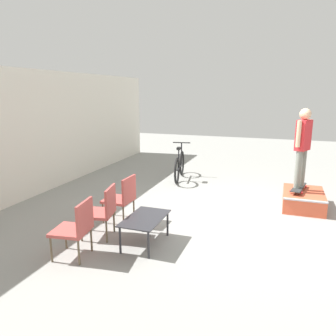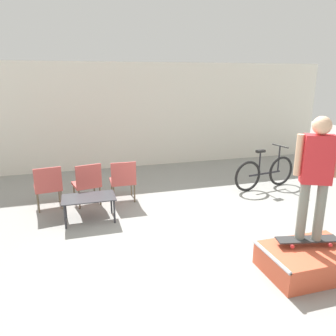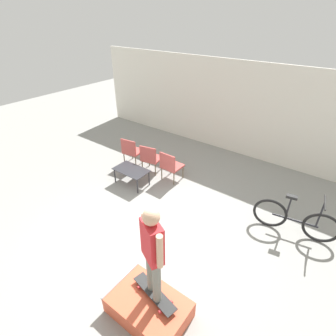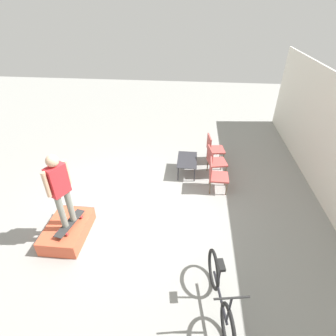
# 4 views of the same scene
# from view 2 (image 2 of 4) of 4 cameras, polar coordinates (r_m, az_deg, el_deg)

# --- Properties ---
(ground_plane) EXTENTS (24.00, 24.00, 0.00)m
(ground_plane) POSITION_cam_2_polar(r_m,az_deg,el_deg) (5.49, 5.84, -12.89)
(ground_plane) COLOR gray
(house_wall_back) EXTENTS (12.00, 0.06, 3.00)m
(house_wall_back) POSITION_cam_2_polar(r_m,az_deg,el_deg) (9.68, -5.08, 9.03)
(house_wall_back) COLOR white
(house_wall_back) RESTS_ON ground_plane
(skate_ramp_box) EXTENTS (1.27, 0.84, 0.37)m
(skate_ramp_box) POSITION_cam_2_polar(r_m,az_deg,el_deg) (5.08, 23.31, -14.56)
(skate_ramp_box) COLOR #DB5638
(skate_ramp_box) RESTS_ON ground_plane
(skateboard_on_ramp) EXTENTS (0.89, 0.37, 0.07)m
(skateboard_on_ramp) POSITION_cam_2_polar(r_m,az_deg,el_deg) (5.06, 23.11, -11.38)
(skateboard_on_ramp) COLOR #2D2D2D
(skateboard_on_ramp) RESTS_ON skate_ramp_box
(person_skater) EXTENTS (0.52, 0.35, 1.70)m
(person_skater) POSITION_cam_2_polar(r_m,az_deg,el_deg) (4.70, 24.43, -0.27)
(person_skater) COLOR gray
(person_skater) RESTS_ON skateboard_on_ramp
(coffee_table) EXTENTS (0.97, 0.58, 0.47)m
(coffee_table) POSITION_cam_2_polar(r_m,az_deg,el_deg) (6.26, -13.63, -5.38)
(coffee_table) COLOR #2D2D33
(coffee_table) RESTS_ON ground_plane
(patio_chair_left) EXTENTS (0.59, 0.59, 0.91)m
(patio_chair_left) POSITION_cam_2_polar(r_m,az_deg,el_deg) (7.01, -20.16, -2.82)
(patio_chair_left) COLOR brown
(patio_chair_left) RESTS_ON ground_plane
(patio_chair_center) EXTENTS (0.62, 0.62, 0.91)m
(patio_chair_center) POSITION_cam_2_polar(r_m,az_deg,el_deg) (6.99, -13.87, -2.34)
(patio_chair_center) COLOR brown
(patio_chair_center) RESTS_ON ground_plane
(patio_chair_right) EXTENTS (0.53, 0.53, 0.91)m
(patio_chair_right) POSITION_cam_2_polar(r_m,az_deg,el_deg) (7.05, -7.85, -1.87)
(patio_chair_right) COLOR brown
(patio_chair_right) RESTS_ON ground_plane
(bicycle) EXTENTS (1.74, 0.52, 1.02)m
(bicycle) POSITION_cam_2_polar(r_m,az_deg,el_deg) (8.18, 16.52, -0.77)
(bicycle) COLOR black
(bicycle) RESTS_ON ground_plane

